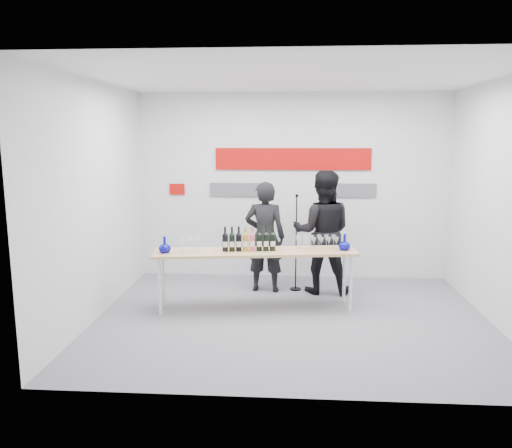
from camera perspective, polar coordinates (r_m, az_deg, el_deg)
name	(u,v)px	position (r m, az deg, el deg)	size (l,w,h in m)	color
ground	(292,318)	(6.54, 4.10, -10.69)	(5.00, 5.00, 0.00)	slate
back_wall	(292,187)	(8.16, 4.18, 4.27)	(5.00, 0.04, 3.00)	silver
signage	(289,168)	(8.11, 3.82, 6.41)	(3.38, 0.02, 0.79)	#AF0A07
tasting_table	(255,255)	(6.65, -0.06, -3.58)	(2.74, 0.89, 0.81)	tan
wine_bottles	(249,239)	(6.59, -0.81, -1.70)	(0.71, 0.17, 0.33)	black
decanter_left	(165,245)	(6.62, -10.40, -2.32)	(0.16, 0.16, 0.21)	#080792
decanter_right	(345,242)	(6.77, 10.09, -2.04)	(0.16, 0.16, 0.21)	#080792
glasses_left	(192,245)	(6.61, -7.28, -2.40)	(0.38, 0.25, 0.18)	silver
glasses_right	(316,243)	(6.72, 6.92, -2.18)	(0.58, 0.29, 0.18)	silver
presenter_left	(265,237)	(7.43, 1.02, -1.48)	(0.60, 0.40, 1.66)	black
presenter_right	(322,232)	(7.43, 7.59, -0.93)	(0.89, 0.69, 1.82)	black
mic_stand	(296,261)	(7.58, 4.58, -4.25)	(0.17, 0.17, 1.47)	black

